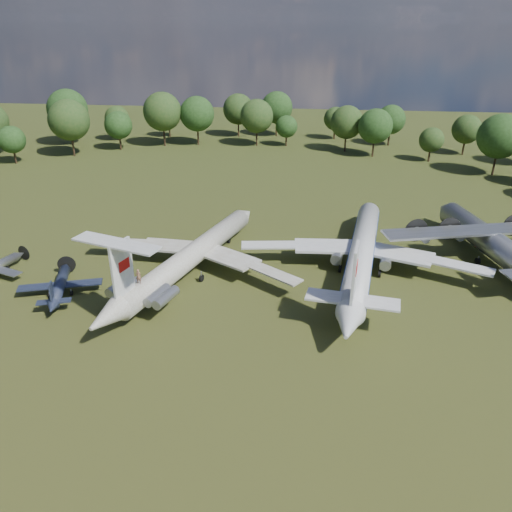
# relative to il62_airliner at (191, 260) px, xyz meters

# --- Properties ---
(ground) EXTENTS (300.00, 300.00, 0.00)m
(ground) POSITION_rel_il62_airliner_xyz_m (1.32, 0.76, -2.21)
(ground) COLOR #213A13
(ground) RESTS_ON ground
(il62_airliner) EXTENTS (46.59, 53.33, 4.41)m
(il62_airliner) POSITION_rel_il62_airliner_xyz_m (0.00, 0.00, 0.00)
(il62_airliner) COLOR #B3B3AE
(il62_airliner) RESTS_ON ground
(tu104_jet) EXTENTS (43.04, 53.22, 4.84)m
(tu104_jet) POSITION_rel_il62_airliner_xyz_m (24.79, 3.39, 0.21)
(tu104_jet) COLOR silver
(tu104_jet) RESTS_ON ground
(an12_transport) EXTENTS (42.25, 45.11, 4.98)m
(an12_transport) POSITION_rel_il62_airliner_xyz_m (44.95, 9.41, 0.28)
(an12_transport) COLOR #A2A4AA
(an12_transport) RESTS_ON ground
(small_prop_west) EXTENTS (15.09, 17.68, 2.20)m
(small_prop_west) POSITION_rel_il62_airliner_xyz_m (-16.28, -8.52, -1.10)
(small_prop_west) COLOR black
(small_prop_west) RESTS_ON ground
(person_on_il62) EXTENTS (0.72, 0.49, 1.92)m
(person_on_il62) POSITION_rel_il62_airliner_xyz_m (-3.74, -11.77, 3.17)
(person_on_il62) COLOR #8E6048
(person_on_il62) RESTS_ON il62_airliner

